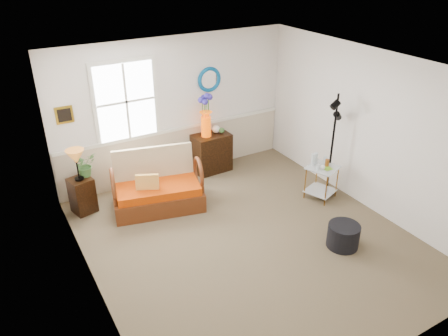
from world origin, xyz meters
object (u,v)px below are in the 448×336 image
side_table (321,182)px  loveseat (157,182)px  cabinet (211,153)px  ottoman (343,236)px  floor_lamp (332,146)px  lamp_stand (82,195)px

side_table → loveseat: bearing=156.1°
loveseat → cabinet: (1.42, 0.73, -0.10)m
loveseat → ottoman: size_ratio=3.13×
floor_lamp → side_table: bearing=-161.0°
side_table → floor_lamp: (0.22, 0.07, 0.62)m
floor_lamp → ottoman: bearing=-121.9°
cabinet → floor_lamp: bearing=-54.6°
lamp_stand → ottoman: size_ratio=1.30×
lamp_stand → side_table: size_ratio=1.02×
floor_lamp → ottoman: floor_lamp is taller
cabinet → side_table: (1.14, -1.86, -0.08)m
cabinet → floor_lamp: floor_lamp is taller
cabinet → loveseat: bearing=-154.6°
loveseat → lamp_stand: (-1.12, 0.50, -0.17)m
side_table → ottoman: bearing=-117.5°
loveseat → side_table: loveseat is taller
lamp_stand → ottoman: 4.18m
side_table → floor_lamp: floor_lamp is taller
lamp_stand → ottoman: lamp_stand is taller
cabinet → side_table: cabinet is taller
loveseat → cabinet: 1.60m
cabinet → ottoman: bearing=-82.5°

